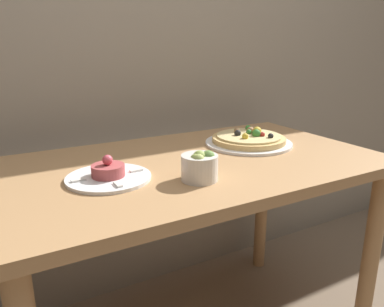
# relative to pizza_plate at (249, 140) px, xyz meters

# --- Properties ---
(back_wall) EXTENTS (8.00, 0.05, 2.60)m
(back_wall) POSITION_rel_pizza_plate_xyz_m (-0.29, 0.42, 0.53)
(back_wall) COLOR gray
(back_wall) RESTS_ON ground_plane
(dining_table) EXTENTS (1.28, 0.74, 0.76)m
(dining_table) POSITION_rel_pizza_plate_xyz_m (-0.29, -0.07, -0.13)
(dining_table) COLOR #AD7F51
(dining_table) RESTS_ON ground_plane
(pizza_plate) EXTENTS (0.34, 0.34, 0.06)m
(pizza_plate) POSITION_rel_pizza_plate_xyz_m (0.00, 0.00, 0.00)
(pizza_plate) COLOR white
(pizza_plate) RESTS_ON dining_table
(tartare_plate) EXTENTS (0.25, 0.25, 0.07)m
(tartare_plate) POSITION_rel_pizza_plate_xyz_m (-0.59, -0.11, -0.00)
(tartare_plate) COLOR white
(tartare_plate) RESTS_ON dining_table
(small_bowl) EXTENTS (0.11, 0.11, 0.09)m
(small_bowl) POSITION_rel_pizza_plate_xyz_m (-0.37, -0.25, 0.03)
(small_bowl) COLOR silver
(small_bowl) RESTS_ON dining_table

